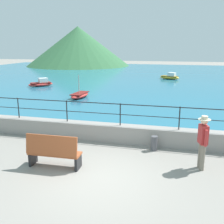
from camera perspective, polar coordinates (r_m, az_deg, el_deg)
ground_plane at (r=8.19m, az=-3.31°, el=-13.92°), size 120.00×120.00×0.00m
promenade_wall at (r=10.90m, az=1.73°, el=-4.60°), size 20.00×0.56×0.70m
railing at (r=10.62m, az=1.77°, el=0.44°), size 18.44×0.04×0.90m
lake_water at (r=33.02m, az=10.38°, el=7.25°), size 64.00×44.32×0.06m
hill_main at (r=51.93m, az=-7.24°, el=13.74°), size 19.35×19.35×7.22m
bench_main at (r=8.78m, az=-12.41°, el=-8.21°), size 1.71×0.60×1.13m
person_walking at (r=8.81m, az=18.81°, el=-5.66°), size 0.38×0.55×1.75m
bollard at (r=10.16m, az=9.00°, el=-6.62°), size 0.24×0.24×0.56m
boat_0 at (r=31.40m, az=12.26°, el=7.36°), size 2.47×1.63×0.76m
boat_1 at (r=26.22m, az=-14.89°, el=5.93°), size 2.27×2.26×0.76m
boat_3 at (r=19.88m, az=-6.90°, el=3.62°), size 1.05×2.35×1.67m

